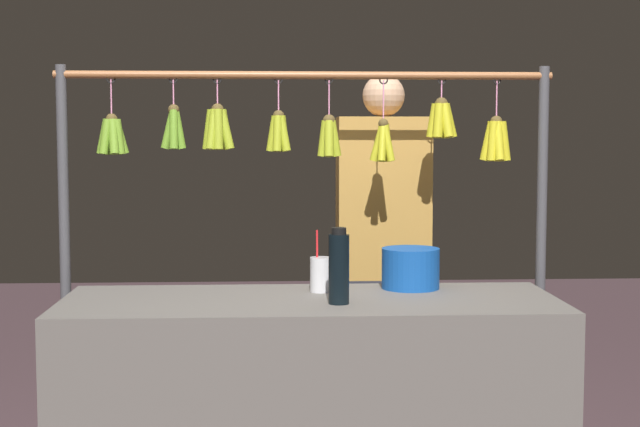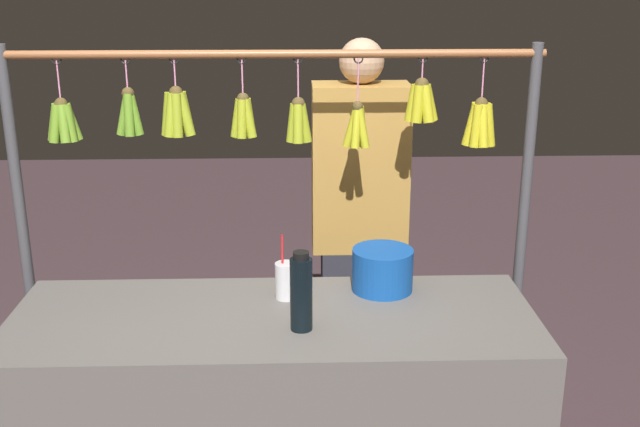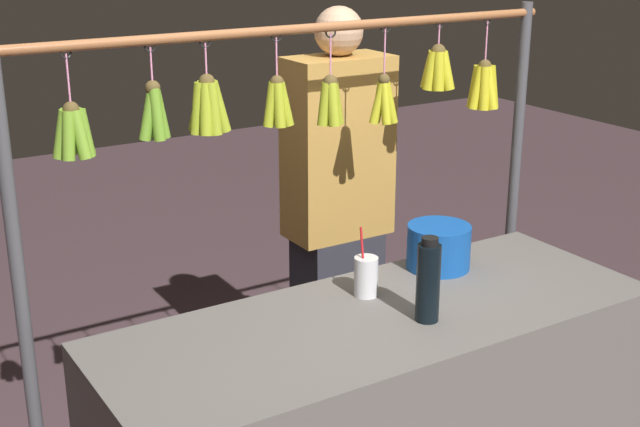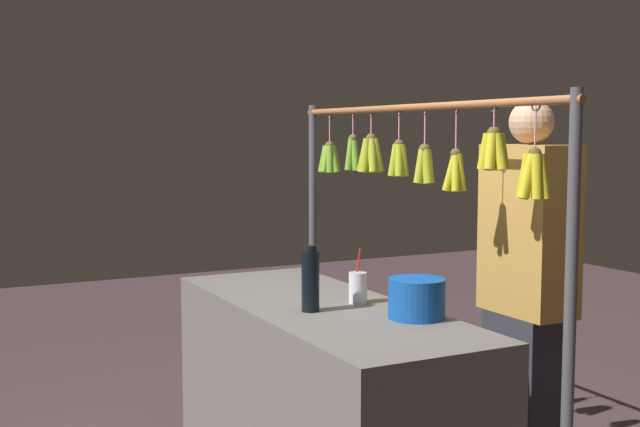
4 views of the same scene
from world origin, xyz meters
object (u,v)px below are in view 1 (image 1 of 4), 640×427
water_bottle (339,267)px  drink_cup (320,274)px  blue_bucket (411,268)px  vendor_person (383,270)px

water_bottle → drink_cup: size_ratio=1.15×
blue_bucket → vendor_person: size_ratio=0.13×
water_bottle → vendor_person: 0.97m
vendor_person → water_bottle: bearing=73.8°
drink_cup → vendor_person: vendor_person is taller
blue_bucket → water_bottle: bearing=46.2°
blue_bucket → drink_cup: bearing=9.9°
water_bottle → drink_cup: bearing=-78.2°
water_bottle → vendor_person: size_ratio=0.16×
blue_bucket → drink_cup: (0.36, 0.06, -0.01)m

